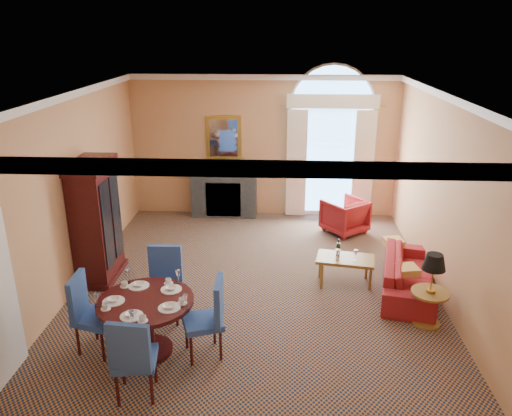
# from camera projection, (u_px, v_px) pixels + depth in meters

# --- Properties ---
(ground) EXTENTS (7.50, 7.50, 0.00)m
(ground) POSITION_uv_depth(u_px,v_px,m) (254.00, 291.00, 8.32)
(ground) COLOR #142240
(ground) RESTS_ON ground
(room_envelope) EXTENTS (6.04, 7.52, 3.45)m
(room_envelope) POSITION_uv_depth(u_px,v_px,m) (255.00, 134.00, 8.09)
(room_envelope) COLOR tan
(room_envelope) RESTS_ON ground
(armoire) EXTENTS (0.61, 1.08, 2.12)m
(armoire) POSITION_uv_depth(u_px,v_px,m) (96.00, 223.00, 8.47)
(armoire) COLOR black
(armoire) RESTS_ON ground
(dining_table) EXTENTS (1.27, 1.27, 1.00)m
(dining_table) POSITION_uv_depth(u_px,v_px,m) (146.00, 313.00, 6.57)
(dining_table) COLOR black
(dining_table) RESTS_ON ground
(dining_chair_north) EXTENTS (0.58, 0.58, 1.11)m
(dining_chair_north) POSITION_uv_depth(u_px,v_px,m) (164.00, 278.00, 7.41)
(dining_chair_north) COLOR #264895
(dining_chair_north) RESTS_ON ground
(dining_chair_south) EXTENTS (0.56, 0.56, 1.11)m
(dining_chair_south) POSITION_uv_depth(u_px,v_px,m) (132.00, 355.00, 5.68)
(dining_chair_south) COLOR #264895
(dining_chair_south) RESTS_ON ground
(dining_chair_east) EXTENTS (0.63, 0.63, 1.11)m
(dining_chair_east) POSITION_uv_depth(u_px,v_px,m) (210.00, 313.00, 6.50)
(dining_chair_east) COLOR #264895
(dining_chair_east) RESTS_ON ground
(dining_chair_west) EXTENTS (0.61, 0.61, 1.11)m
(dining_chair_west) POSITION_uv_depth(u_px,v_px,m) (88.00, 309.00, 6.60)
(dining_chair_west) COLOR #264895
(dining_chair_west) RESTS_ON ground
(sofa) EXTENTS (1.22, 2.17, 0.60)m
(sofa) POSITION_uv_depth(u_px,v_px,m) (409.00, 274.00, 8.25)
(sofa) COLOR maroon
(sofa) RESTS_ON ground
(armchair) EXTENTS (1.12, 1.12, 0.74)m
(armchair) POSITION_uv_depth(u_px,v_px,m) (345.00, 216.00, 10.62)
(armchair) COLOR maroon
(armchair) RESTS_ON ground
(coffee_table) EXTENTS (1.03, 0.69, 0.78)m
(coffee_table) POSITION_uv_depth(u_px,v_px,m) (345.00, 260.00, 8.43)
(coffee_table) COLOR olive
(coffee_table) RESTS_ON ground
(side_table) EXTENTS (0.55, 0.55, 1.12)m
(side_table) POSITION_uv_depth(u_px,v_px,m) (432.00, 281.00, 7.15)
(side_table) COLOR olive
(side_table) RESTS_ON ground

